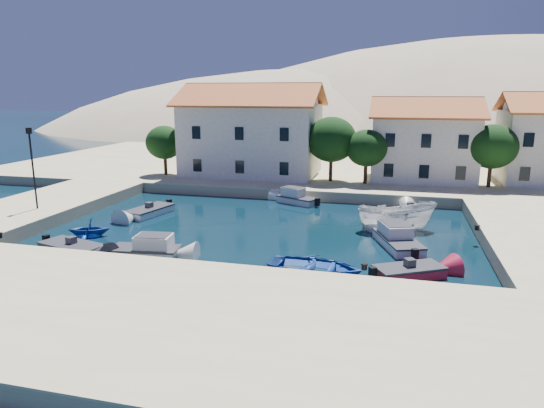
% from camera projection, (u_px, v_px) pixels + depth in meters
% --- Properties ---
extents(ground, '(400.00, 400.00, 0.00)m').
position_uv_depth(ground, '(212.00, 279.00, 26.09)').
color(ground, black).
rests_on(ground, ground).
extents(quay_south, '(52.00, 12.00, 1.00)m').
position_uv_depth(quay_south, '(160.00, 320.00, 20.31)').
color(quay_south, tan).
rests_on(quay_south, ground).
extents(quay_west, '(8.00, 20.00, 1.00)m').
position_uv_depth(quay_west, '(40.00, 208.00, 39.97)').
color(quay_west, tan).
rests_on(quay_west, ground).
extents(quay_north, '(80.00, 36.00, 1.00)m').
position_uv_depth(quay_north, '(335.00, 167.00, 61.37)').
color(quay_north, tan).
rests_on(quay_north, ground).
extents(hills, '(254.00, 176.00, 99.00)m').
position_uv_depth(hills, '(431.00, 207.00, 143.14)').
color(hills, tan).
rests_on(hills, ground).
extents(building_left, '(14.70, 9.45, 9.70)m').
position_uv_depth(building_left, '(252.00, 129.00, 52.61)').
color(building_left, beige).
rests_on(building_left, quay_north).
extents(building_mid, '(10.50, 8.40, 8.30)m').
position_uv_depth(building_mid, '(424.00, 138.00, 49.41)').
color(building_mid, beige).
rests_on(building_mid, quay_north).
extents(trees, '(37.30, 5.30, 6.45)m').
position_uv_depth(trees, '(347.00, 144.00, 47.94)').
color(trees, '#382314').
rests_on(trees, quay_north).
extents(lamppost, '(0.35, 0.25, 6.22)m').
position_uv_depth(lamppost, '(32.00, 161.00, 36.76)').
color(lamppost, black).
rests_on(lamppost, quay_west).
extents(bollards, '(29.36, 9.56, 0.30)m').
position_uv_depth(bollards, '(279.00, 242.00, 28.80)').
color(bollards, black).
rests_on(bollards, ground).
extents(motorboat_grey_sw, '(4.58, 2.93, 1.25)m').
position_uv_depth(motorboat_grey_sw, '(72.00, 248.00, 30.28)').
color(motorboat_grey_sw, '#323136').
rests_on(motorboat_grey_sw, ground).
extents(cabin_cruiser_south, '(4.32, 2.27, 1.60)m').
position_uv_depth(cabin_cruiser_south, '(145.00, 250.00, 29.45)').
color(cabin_cruiser_south, silver).
rests_on(cabin_cruiser_south, ground).
extents(rowboat_south, '(5.54, 4.19, 1.08)m').
position_uv_depth(rowboat_south, '(315.00, 274.00, 26.85)').
color(rowboat_south, '#1A4093').
rests_on(rowboat_south, ground).
extents(motorboat_red_se, '(4.09, 3.33, 1.25)m').
position_uv_depth(motorboat_red_se, '(409.00, 272.00, 26.31)').
color(motorboat_red_se, maroon).
rests_on(motorboat_red_se, ground).
extents(cabin_cruiser_east, '(3.51, 5.24, 1.60)m').
position_uv_depth(cabin_cruiser_east, '(398.00, 240.00, 31.42)').
color(cabin_cruiser_east, silver).
rests_on(cabin_cruiser_east, ground).
extents(boat_east, '(6.20, 3.92, 2.24)m').
position_uv_depth(boat_east, '(396.00, 230.00, 35.26)').
color(boat_east, silver).
rests_on(boat_east, ground).
extents(motorboat_white_ne, '(1.82, 3.34, 1.25)m').
position_uv_depth(motorboat_white_ne, '(410.00, 211.00, 39.74)').
color(motorboat_white_ne, silver).
rests_on(motorboat_white_ne, ground).
extents(rowboat_west, '(3.43, 3.23, 1.44)m').
position_uv_depth(rowboat_west, '(90.00, 236.00, 33.78)').
color(rowboat_west, '#1A4093').
rests_on(rowboat_west, ground).
extents(motorboat_white_west, '(2.82, 4.62, 1.25)m').
position_uv_depth(motorboat_white_west, '(150.00, 211.00, 39.65)').
color(motorboat_white_west, silver).
rests_on(motorboat_white_west, ground).
extents(cabin_cruiser_north, '(4.03, 3.03, 1.60)m').
position_uv_depth(cabin_cruiser_north, '(297.00, 198.00, 43.66)').
color(cabin_cruiser_north, silver).
rests_on(cabin_cruiser_north, ground).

